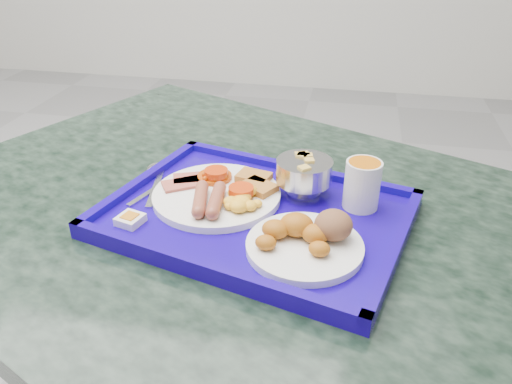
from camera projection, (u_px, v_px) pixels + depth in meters
floor at (30, 346)px, 1.70m from camera, size 6.00×6.00×0.00m
table at (259, 307)px, 0.98m from camera, size 1.58×1.36×0.83m
tray at (256, 215)px, 0.86m from camera, size 0.57×0.48×0.03m
main_plate at (221, 193)px, 0.88m from camera, size 0.23×0.23×0.04m
bread_plate at (308, 238)px, 0.76m from camera, size 0.18×0.18×0.06m
fruit_bowl at (304, 172)px, 0.89m from camera, size 0.10×0.10×0.07m
juice_cup at (362, 183)px, 0.85m from camera, size 0.06×0.06×0.09m
spoon at (154, 174)px, 0.97m from camera, size 0.08×0.17×0.01m
knife at (156, 185)px, 0.93m from camera, size 0.04×0.16×0.00m
jam_packet at (130, 220)px, 0.82m from camera, size 0.05×0.05×0.02m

